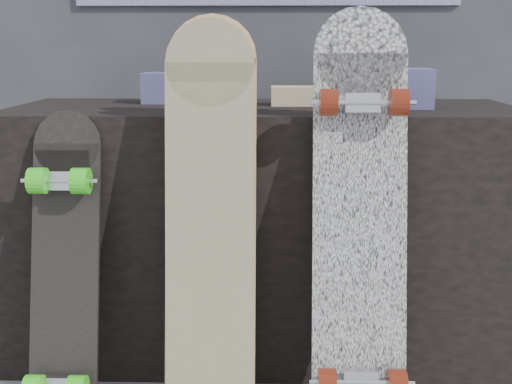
{
  "coord_description": "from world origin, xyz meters",
  "views": [
    {
      "loc": [
        0.02,
        -1.54,
        0.99
      ],
      "look_at": [
        -0.02,
        0.2,
        0.59
      ],
      "focal_mm": 45.0,
      "sensor_mm": 36.0,
      "label": 1
    }
  ],
  "objects_px": {
    "longboard_celtic": "(210,212)",
    "longboard_cascadia": "(360,210)",
    "skateboard_dark": "(63,264)",
    "vendor_table": "(265,228)",
    "longboard_geisha": "(211,204)"
  },
  "relations": [
    {
      "from": "longboard_celtic",
      "to": "longboard_cascadia",
      "type": "xyz_separation_m",
      "value": [
        0.4,
        0.03,
        0.0
      ]
    },
    {
      "from": "longboard_cascadia",
      "to": "skateboard_dark",
      "type": "relative_size",
      "value": 1.34
    },
    {
      "from": "vendor_table",
      "to": "skateboard_dark",
      "type": "height_order",
      "value": "skateboard_dark"
    },
    {
      "from": "longboard_celtic",
      "to": "vendor_table",
      "type": "bearing_deg",
      "value": 71.86
    },
    {
      "from": "vendor_table",
      "to": "skateboard_dark",
      "type": "xyz_separation_m",
      "value": [
        -0.54,
        -0.42,
        0.02
      ]
    },
    {
      "from": "longboard_geisha",
      "to": "longboard_cascadia",
      "type": "distance_m",
      "value": 0.4
    },
    {
      "from": "vendor_table",
      "to": "longboard_celtic",
      "type": "bearing_deg",
      "value": -108.14
    },
    {
      "from": "longboard_cascadia",
      "to": "vendor_table",
      "type": "bearing_deg",
      "value": 122.54
    },
    {
      "from": "vendor_table",
      "to": "longboard_celtic",
      "type": "xyz_separation_m",
      "value": [
        -0.14,
        -0.43,
        0.16
      ]
    },
    {
      "from": "longboard_celtic",
      "to": "skateboard_dark",
      "type": "bearing_deg",
      "value": 178.73
    },
    {
      "from": "vendor_table",
      "to": "longboard_geisha",
      "type": "height_order",
      "value": "longboard_geisha"
    },
    {
      "from": "skateboard_dark",
      "to": "vendor_table",
      "type": "bearing_deg",
      "value": 37.84
    },
    {
      "from": "vendor_table",
      "to": "skateboard_dark",
      "type": "distance_m",
      "value": 0.68
    },
    {
      "from": "longboard_geisha",
      "to": "longboard_celtic",
      "type": "height_order",
      "value": "longboard_geisha"
    },
    {
      "from": "vendor_table",
      "to": "longboard_celtic",
      "type": "relative_size",
      "value": 1.51
    }
  ]
}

